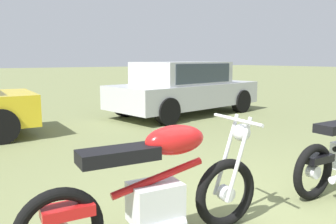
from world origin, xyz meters
name	(u,v)px	position (x,y,z in m)	size (l,w,h in m)	color
ground_plane	(275,219)	(0.00, 0.00, 0.00)	(120.00, 120.00, 0.00)	olive
motorcycle_red	(156,189)	(-1.20, 0.20, 0.49)	(2.09, 0.64, 1.02)	black
car_silver	(184,85)	(2.91, 5.59, 0.80)	(4.50, 2.49, 1.43)	#B2B5BA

